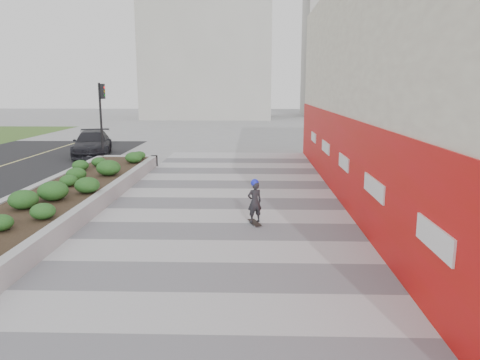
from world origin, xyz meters
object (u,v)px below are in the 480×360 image
at_px(car_dark, 92,144).
at_px(traffic_signal_near, 102,110).
at_px(planter, 55,199).
at_px(skateboarder, 255,201).

bearing_deg(car_dark, traffic_signal_near, -69.83).
height_order(planter, traffic_signal_near, traffic_signal_near).
bearing_deg(skateboarder, planter, 150.03).
distance_m(skateboarder, car_dark, 16.61).
xyz_separation_m(skateboarder, car_dark, (-9.45, 13.66, 0.03)).
height_order(traffic_signal_near, skateboarder, traffic_signal_near).
relative_size(traffic_signal_near, car_dark, 0.84).
bearing_deg(traffic_signal_near, car_dark, 124.24).
bearing_deg(car_dark, skateboarder, -69.38).
height_order(planter, car_dark, car_dark).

